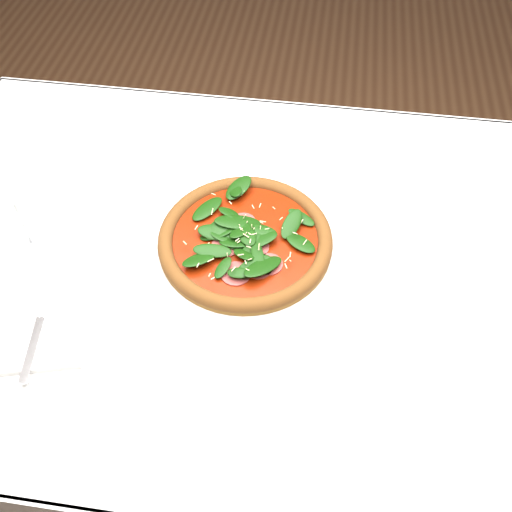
# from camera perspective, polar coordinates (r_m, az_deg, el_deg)

# --- Properties ---
(ground) EXTENTS (6.00, 6.00, 0.00)m
(ground) POSITION_cam_1_polar(r_m,az_deg,el_deg) (1.55, 0.08, -17.72)
(ground) COLOR brown
(ground) RESTS_ON ground
(dining_table) EXTENTS (1.21, 0.81, 0.75)m
(dining_table) POSITION_cam_1_polar(r_m,az_deg,el_deg) (0.97, 0.13, -3.77)
(dining_table) COLOR silver
(dining_table) RESTS_ON ground
(plate) EXTENTS (0.32, 0.32, 0.01)m
(plate) POSITION_cam_1_polar(r_m,az_deg,el_deg) (0.90, -1.07, 1.07)
(plate) COLOR silver
(plate) RESTS_ON dining_table
(pizza) EXTENTS (0.27, 0.27, 0.04)m
(pizza) POSITION_cam_1_polar(r_m,az_deg,el_deg) (0.88, -1.08, 1.82)
(pizza) COLOR #966124
(pizza) RESTS_ON plate
(wine_glass) EXTENTS (0.09, 0.09, 0.22)m
(wine_glass) POSITION_cam_1_polar(r_m,az_deg,el_deg) (0.87, -24.18, 7.71)
(wine_glass) COLOR silver
(wine_glass) RESTS_ON dining_table
(napkin) EXTENTS (0.14, 0.09, 0.01)m
(napkin) POSITION_cam_1_polar(r_m,az_deg,el_deg) (0.85, -21.33, -8.92)
(napkin) COLOR silver
(napkin) RESTS_ON dining_table
(fork) EXTENTS (0.03, 0.13, 0.00)m
(fork) POSITION_cam_1_polar(r_m,az_deg,el_deg) (0.85, -21.11, -7.33)
(fork) COLOR silver
(fork) RESTS_ON napkin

